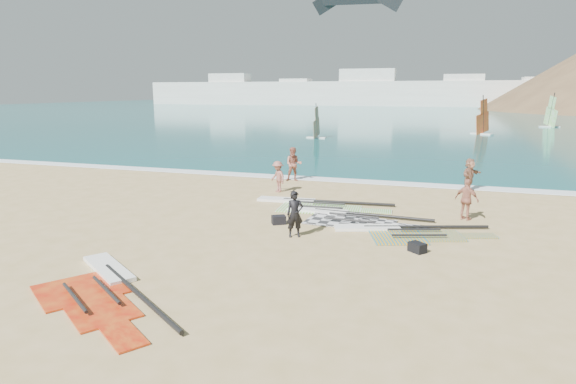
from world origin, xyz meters
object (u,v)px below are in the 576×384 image
(rig_orange, at_px, (400,232))
(beachgoer_left, at_px, (294,164))
(person_wetsuit, at_px, (295,214))
(beachgoer_mid, at_px, (278,177))
(beachgoer_right, at_px, (470,175))
(rig_green, at_px, (311,204))
(rig_grey, at_px, (342,216))
(gear_bag_far, at_px, (417,247))
(gear_bag_near, at_px, (279,220))
(rig_red, at_px, (104,287))
(beachgoer_back, at_px, (467,200))

(rig_orange, height_order, beachgoer_left, beachgoer_left)
(rig_orange, height_order, person_wetsuit, person_wetsuit)
(beachgoer_mid, relative_size, beachgoer_right, 0.93)
(rig_orange, bearing_deg, beachgoer_left, 109.76)
(beachgoer_left, height_order, beachgoer_right, beachgoer_left)
(person_wetsuit, distance_m, beachgoer_left, 10.61)
(rig_green, distance_m, beachgoer_mid, 3.36)
(rig_grey, relative_size, beachgoer_left, 3.15)
(rig_grey, xyz_separation_m, gear_bag_far, (3.10, -3.41, 0.10))
(rig_green, xyz_separation_m, person_wetsuit, (0.70, -4.69, 0.76))
(gear_bag_far, bearing_deg, beachgoer_right, 79.57)
(rig_grey, height_order, gear_bag_near, gear_bag_near)
(rig_red, bearing_deg, beachgoer_left, 123.90)
(gear_bag_far, relative_size, beachgoer_right, 0.30)
(rig_red, xyz_separation_m, gear_bag_far, (7.53, 5.45, 0.10))
(rig_grey, xyz_separation_m, person_wetsuit, (-1.06, -3.04, 0.76))
(beachgoer_back, bearing_deg, beachgoer_mid, 11.59)
(gear_bag_near, height_order, gear_bag_far, gear_bag_near)
(rig_green, relative_size, gear_bag_far, 12.15)
(beachgoer_back, bearing_deg, gear_bag_far, 99.96)
(person_wetsuit, xyz_separation_m, beachgoer_left, (-3.19, 10.12, 0.14))
(rig_red, relative_size, beachgoer_back, 3.17)
(rig_orange, relative_size, gear_bag_near, 11.20)
(person_wetsuit, relative_size, beachgoer_left, 0.85)
(gear_bag_near, bearing_deg, rig_grey, 37.95)
(rig_orange, bearing_deg, rig_grey, 130.44)
(rig_grey, xyz_separation_m, beachgoer_right, (5.03, 7.08, 0.79))
(person_wetsuit, bearing_deg, rig_grey, 42.56)
(rig_green, height_order, beachgoer_mid, beachgoer_mid)
(rig_green, height_order, beachgoer_right, beachgoer_right)
(rig_green, bearing_deg, rig_grey, -47.70)
(rig_red, bearing_deg, beachgoer_right, 93.82)
(gear_bag_near, distance_m, beachgoer_left, 9.03)
(beachgoer_right, bearing_deg, rig_red, 178.81)
(rig_grey, bearing_deg, beachgoer_back, 17.55)
(beachgoer_mid, distance_m, beachgoer_right, 9.66)
(gear_bag_far, distance_m, beachgoer_back, 4.90)
(beachgoer_mid, distance_m, beachgoer_back, 9.22)
(rig_grey, height_order, rig_green, rig_green)
(beachgoer_left, bearing_deg, beachgoer_mid, -101.20)
(rig_red, xyz_separation_m, beachgoer_back, (9.11, 10.04, 0.77))
(rig_orange, bearing_deg, gear_bag_far, -88.73)
(rig_grey, xyz_separation_m, beachgoer_mid, (-4.11, 3.94, 0.73))
(rig_green, bearing_deg, beachgoer_left, 110.08)
(person_wetsuit, height_order, beachgoer_back, beachgoer_back)
(rig_green, distance_m, beachgoer_back, 6.51)
(gear_bag_far, bearing_deg, rig_grey, 132.24)
(gear_bag_near, relative_size, beachgoer_left, 0.27)
(rig_grey, distance_m, beachgoer_right, 8.72)
(beachgoer_mid, relative_size, beachgoer_back, 0.96)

